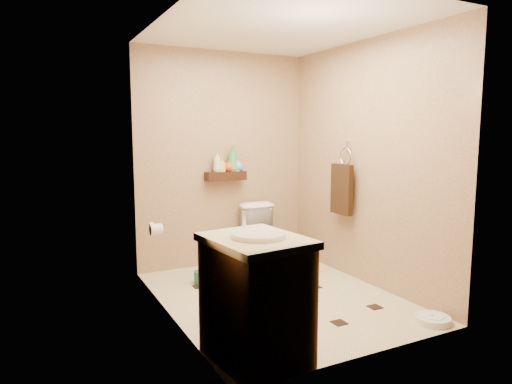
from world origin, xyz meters
TOP-DOWN VIEW (x-y plane):
  - ground at (0.00, 0.00)m, footprint 2.50×2.50m
  - wall_back at (0.00, 1.25)m, footprint 2.00×0.04m
  - wall_front at (0.00, -1.25)m, footprint 2.00×0.04m
  - wall_left at (-1.00, 0.00)m, footprint 0.04×2.50m
  - wall_right at (1.00, 0.00)m, footprint 0.04×2.50m
  - ceiling at (0.00, 0.00)m, footprint 2.00×2.50m
  - wall_shelf at (0.00, 1.17)m, footprint 0.46×0.14m
  - floor_accents at (0.06, -0.04)m, footprint 1.29×1.45m
  - toilet at (0.36, 0.83)m, footprint 0.41×0.70m
  - vanity at (-0.70, -0.95)m, footprint 0.64×0.74m
  - bathroom_scale at (0.82, -1.07)m, footprint 0.34×0.34m
  - toilet_brush at (-0.51, 0.66)m, footprint 0.12×0.12m
  - towel_ring at (0.91, 0.25)m, footprint 0.12×0.30m
  - toilet_paper at (-0.94, 0.65)m, footprint 0.12×0.11m
  - bottle_a at (-0.10, 1.17)m, footprint 0.12×0.12m
  - bottle_b at (-0.04, 1.17)m, footprint 0.09×0.09m
  - bottle_c at (0.04, 1.17)m, footprint 0.12×0.12m
  - bottle_d at (0.08, 1.17)m, footprint 0.14×0.14m
  - bottle_e at (0.12, 1.17)m, footprint 0.09×0.09m
  - bottle_f at (0.15, 1.17)m, footprint 0.15×0.15m

SIDE VIEW (x-z plane):
  - ground at x=0.00m, z-range 0.00..0.00m
  - floor_accents at x=0.06m, z-range 0.00..0.01m
  - bathroom_scale at x=0.82m, z-range 0.00..0.06m
  - toilet_brush at x=-0.51m, z-range -0.08..0.45m
  - toilet at x=0.36m, z-range 0.00..0.70m
  - vanity at x=-0.70m, z-range -0.05..0.91m
  - toilet_paper at x=-0.94m, z-range 0.54..0.66m
  - towel_ring at x=0.91m, z-range 0.57..1.33m
  - wall_shelf at x=0.00m, z-range 0.97..1.07m
  - bottle_c at x=0.04m, z-range 1.07..1.21m
  - bottle_f at x=0.15m, z-range 1.07..1.22m
  - bottle_b at x=-0.04m, z-range 1.07..1.22m
  - bottle_e at x=0.12m, z-range 1.07..1.24m
  - bottle_a at x=-0.10m, z-range 1.07..1.30m
  - wall_back at x=0.00m, z-range 0.00..2.40m
  - wall_front at x=0.00m, z-range 0.00..2.40m
  - wall_left at x=-1.00m, z-range 0.00..2.40m
  - wall_right at x=1.00m, z-range 0.00..2.40m
  - bottle_d at x=0.08m, z-range 1.07..1.35m
  - ceiling at x=0.00m, z-range 2.39..2.41m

